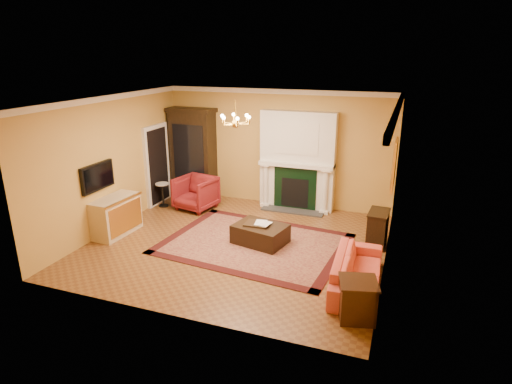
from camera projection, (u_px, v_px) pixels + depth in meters
The scene contains 26 objects.
floor at pixel (237, 244), 9.09m from camera, with size 6.00×5.50×0.02m, color brown.
ceiling at pixel (235, 100), 8.14m from camera, with size 6.00×5.50×0.02m, color white.
wall_back at pixel (277, 148), 11.08m from camera, with size 6.00×0.02×3.00m, color #BE9644.
wall_front at pixel (163, 226), 6.15m from camera, with size 6.00×0.02×3.00m, color #BE9644.
wall_left at pixel (112, 163), 9.59m from camera, with size 0.02×5.50×3.00m, color #BE9644.
wall_right at pixel (392, 192), 7.64m from camera, with size 0.02×5.50×3.00m, color #BE9644.
fireplace at pixel (297, 163), 10.81m from camera, with size 1.90×0.70×2.50m.
crown_molding at pixel (253, 98), 9.01m from camera, with size 6.00×5.50×0.12m.
doorway at pixel (157, 165), 11.23m from camera, with size 0.08×1.05×2.10m.
tv_panel at pixel (98, 177), 9.08m from camera, with size 0.09×0.95×0.58m.
gilt_mirror at pixel (394, 165), 8.86m from camera, with size 0.06×0.76×1.05m.
chandelier at pixel (236, 121), 8.26m from camera, with size 0.63×0.55×0.53m.
oriental_rug at pixel (254, 244), 9.06m from camera, with size 3.70×2.78×0.01m, color #450E17.
china_cabinet at pixel (193, 155), 11.68m from camera, with size 1.18×0.53×2.35m, color black.
wingback_armchair at pixel (196, 192), 10.95m from camera, with size 0.91×0.85×0.93m, color maroon.
pedestal_table at pixel (163, 193), 11.15m from camera, with size 0.35×0.35×0.63m.
commode at pixel (116, 216), 9.45m from camera, with size 0.54×1.14×0.85m, color #C3B28E.
coral_sofa at pixel (358, 266), 7.32m from camera, with size 1.96×0.57×0.77m, color #DB4D45.
end_table at pixel (357, 301), 6.46m from camera, with size 0.52×0.52×0.60m, color #32190D.
console_table at pixel (378, 229), 8.92m from camera, with size 0.37×0.64×0.72m, color black.
leather_ottoman at pixel (260, 234), 9.05m from camera, with size 1.06×0.77×0.39m, color black.
ottoman_tray at pixel (257, 224), 9.01m from camera, with size 0.50×0.39×0.03m, color black.
book_a at pixel (255, 216), 8.94m from camera, with size 0.24×0.03×0.32m, color gray.
book_b at pixel (260, 217), 8.93m from camera, with size 0.23×0.02×0.31m, color gray.
topiary_left at pixel (277, 152), 10.86m from camera, with size 0.15×0.15×0.42m.
topiary_right at pixel (320, 154), 10.49m from camera, with size 0.17×0.17×0.47m.
Camera 1 is at (3.19, -7.65, 3.89)m, focal length 30.00 mm.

